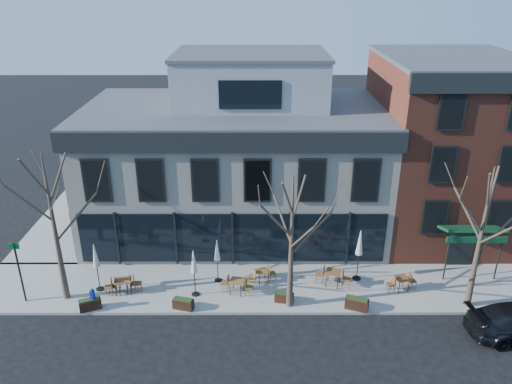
{
  "coord_description": "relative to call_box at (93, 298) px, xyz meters",
  "views": [
    {
      "loc": [
        1.27,
        -24.72,
        15.51
      ],
      "look_at": [
        1.32,
        2.0,
        3.83
      ],
      "focal_mm": 35.0,
      "sensor_mm": 36.0,
      "label": 1
    }
  ],
  "objects": [
    {
      "name": "tree_mid",
      "position": [
        9.8,
        0.27,
        3.0
      ],
      "size": [
        3.5,
        3.55,
        7.04
      ],
      "color": "#382B21",
      "rests_on": "sidewalk_front"
    },
    {
      "name": "umbrella_1",
      "position": [
        4.94,
        1.19,
        1.22
      ],
      "size": [
        0.42,
        0.42,
        2.64
      ],
      "color": "black",
      "rests_on": "sidewalk_front"
    },
    {
      "name": "planter_0",
      "position": [
        -0.17,
        -0.03,
        -0.34
      ],
      "size": [
        1.14,
        0.8,
        0.6
      ],
      "color": "black",
      "rests_on": "sidewalk_front"
    },
    {
      "name": "umbrella_0",
      "position": [
        -0.19,
        1.67,
        1.29
      ],
      "size": [
        0.44,
        0.44,
        2.73
      ],
      "color": "black",
      "rests_on": "sidewalk_front"
    },
    {
      "name": "sidewalk_front",
      "position": [
        10.04,
        2.02,
        -0.71
      ],
      "size": [
        33.5,
        4.7,
        0.15
      ],
      "primitive_type": "cube",
      "color": "gray",
      "rests_on": "ground"
    },
    {
      "name": "cafe_set_0",
      "position": [
        1.24,
        1.41,
        -0.16
      ],
      "size": [
        1.81,
        0.83,
        0.93
      ],
      "color": "brown",
      "rests_on": "sidewalk_front"
    },
    {
      "name": "tree_right",
      "position": [
        18.8,
        0.27,
        3.23
      ],
      "size": [
        3.72,
        3.77,
        7.48
      ],
      "color": "#382B21",
      "rests_on": "sidewalk_front"
    },
    {
      "name": "cafe_set_3",
      "position": [
        8.43,
        2.36,
        -0.2
      ],
      "size": [
        1.65,
        0.97,
        0.85
      ],
      "color": "brown",
      "rests_on": "sidewalk_front"
    },
    {
      "name": "cafe_set_2",
      "position": [
        7.1,
        1.34,
        -0.15
      ],
      "size": [
        1.84,
        0.9,
        0.95
      ],
      "color": "brown",
      "rests_on": "sidewalk_front"
    },
    {
      "name": "planter_2",
      "position": [
        9.54,
        0.57,
        -0.37
      ],
      "size": [
        1.02,
        0.58,
        0.54
      ],
      "color": "black",
      "rests_on": "sidewalk_front"
    },
    {
      "name": "cafe_set_1",
      "position": [
        1.05,
        1.39,
        -0.16
      ],
      "size": [
        1.8,
        0.85,
        0.92
      ],
      "color": "brown",
      "rests_on": "sidewalk_front"
    },
    {
      "name": "cafe_set_5",
      "position": [
        15.79,
        1.62,
        -0.18
      ],
      "size": [
        1.74,
        0.82,
        0.89
      ],
      "color": "brown",
      "rests_on": "sidewalk_front"
    },
    {
      "name": "call_box",
      "position": [
        0.0,
        0.0,
        0.0
      ],
      "size": [
        0.25,
        0.24,
        1.21
      ],
      "color": "#0B1A93",
      "rests_on": "sidewalk_front"
    },
    {
      "name": "sidewalk_side",
      "position": [
        -4.46,
        10.17,
        -0.71
      ],
      "size": [
        4.5,
        12.0,
        0.15
      ],
      "primitive_type": "cube",
      "color": "gray",
      "rests_on": "ground"
    },
    {
      "name": "planter_1",
      "position": [
        4.46,
        0.01,
        -0.35
      ],
      "size": [
        1.11,
        0.67,
        0.58
      ],
      "color": "black",
      "rests_on": "sidewalk_front"
    },
    {
      "name": "planter_3",
      "position": [
        13.13,
        -0.03,
        -0.32
      ],
      "size": [
        1.23,
        0.83,
        0.64
      ],
      "color": "black",
      "rests_on": "sidewalk_front"
    },
    {
      "name": "cafe_set_4",
      "position": [
        12.23,
        2.09,
        -0.11
      ],
      "size": [
        1.99,
        1.08,
        1.02
      ],
      "color": "brown",
      "rests_on": "sidewalk_front"
    },
    {
      "name": "tree_corner",
      "position": [
        -1.7,
        0.97,
        3.46
      ],
      "size": [
        3.93,
        3.98,
        7.92
      ],
      "color": "#382B21",
      "rests_on": "sidewalk_front"
    },
    {
      "name": "umbrella_2",
      "position": [
        6.03,
        2.49,
        1.12
      ],
      "size": [
        0.4,
        0.4,
        2.5
      ],
      "color": "black",
      "rests_on": "sidewalk_front"
    },
    {
      "name": "umbrella_4",
      "position": [
        13.63,
        2.65,
        1.47
      ],
      "size": [
        0.48,
        0.48,
        2.99
      ],
      "color": "black",
      "rests_on": "sidewalk_front"
    },
    {
      "name": "red_brick_building",
      "position": [
        19.79,
        9.15,
        4.85
      ],
      "size": [
        8.2,
        11.78,
        11.18
      ],
      "color": "brown",
      "rests_on": "ground"
    },
    {
      "name": "ground",
      "position": [
        6.79,
        4.17,
        -0.79
      ],
      "size": [
        120.0,
        120.0,
        0.0
      ],
      "primitive_type": "plane",
      "color": "black",
      "rests_on": "ground"
    },
    {
      "name": "corner_building",
      "position": [
        6.86,
        9.24,
        3.94
      ],
      "size": [
        18.39,
        10.39,
        11.1
      ],
      "color": "silver",
      "rests_on": "ground"
    },
    {
      "name": "sign_pole",
      "position": [
        -3.71,
        0.67,
        1.29
      ],
      "size": [
        0.5,
        0.1,
        3.4
      ],
      "color": "black",
      "rests_on": "sidewalk_front"
    }
  ]
}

